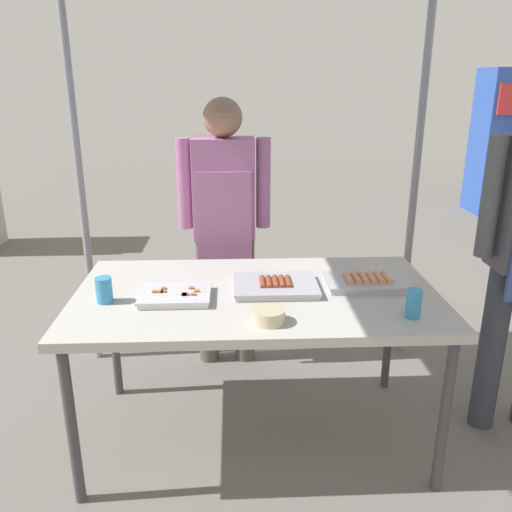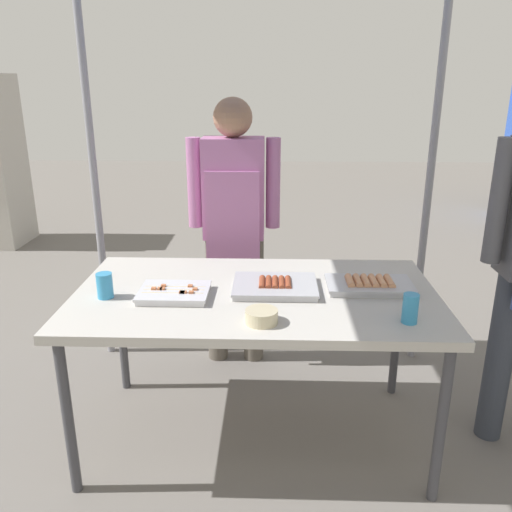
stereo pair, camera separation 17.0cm
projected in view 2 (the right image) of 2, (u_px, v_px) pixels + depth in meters
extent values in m
plane|color=#66605B|center=(256.00, 434.00, 2.55)|extent=(18.00, 18.00, 0.00)
cube|color=#B7B2A8|center=(256.00, 296.00, 2.32)|extent=(1.60, 0.90, 0.04)
cylinder|color=#3F3F44|center=(68.00, 418.00, 2.09)|extent=(0.04, 0.04, 0.71)
cylinder|color=#3F3F44|center=(441.00, 426.00, 2.05)|extent=(0.04, 0.04, 0.71)
cylinder|color=#3F3F44|center=(122.00, 330.00, 2.83)|extent=(0.04, 0.04, 0.71)
cylinder|color=#3F3F44|center=(397.00, 334.00, 2.78)|extent=(0.04, 0.04, 0.71)
cylinder|color=gray|center=(93.00, 165.00, 2.96)|extent=(0.04, 0.04, 2.36)
cylinder|color=gray|center=(431.00, 167.00, 2.90)|extent=(0.04, 0.04, 2.36)
cube|color=#ADADB2|center=(369.00, 287.00, 2.34)|extent=(0.37, 0.21, 0.02)
cube|color=#ADADB2|center=(369.00, 284.00, 2.33)|extent=(0.38, 0.22, 0.01)
cylinder|color=tan|center=(350.00, 281.00, 2.33)|extent=(0.03, 0.12, 0.03)
cylinder|color=tan|center=(358.00, 281.00, 2.33)|extent=(0.03, 0.12, 0.03)
cylinder|color=tan|center=(366.00, 282.00, 2.33)|extent=(0.03, 0.12, 0.03)
cylinder|color=tan|center=(374.00, 282.00, 2.33)|extent=(0.03, 0.12, 0.03)
cylinder|color=tan|center=(381.00, 282.00, 2.33)|extent=(0.03, 0.12, 0.03)
cylinder|color=tan|center=(389.00, 282.00, 2.33)|extent=(0.03, 0.12, 0.03)
cube|color=silver|center=(174.00, 294.00, 2.26)|extent=(0.29, 0.22, 0.02)
cube|color=silver|center=(174.00, 291.00, 2.25)|extent=(0.30, 0.24, 0.01)
cylinder|color=tan|center=(172.00, 293.00, 2.22)|extent=(0.26, 0.01, 0.01)
cube|color=#B7663D|center=(182.00, 293.00, 2.22)|extent=(0.02, 0.02, 0.02)
cube|color=#B7663D|center=(191.00, 293.00, 2.22)|extent=(0.02, 0.02, 0.02)
cube|color=#B7663D|center=(184.00, 293.00, 2.22)|extent=(0.02, 0.02, 0.02)
cube|color=#B7663D|center=(182.00, 293.00, 2.22)|extent=(0.02, 0.02, 0.02)
cylinder|color=tan|center=(174.00, 290.00, 2.25)|extent=(0.26, 0.01, 0.01)
cube|color=#B7663D|center=(154.00, 290.00, 2.25)|extent=(0.02, 0.02, 0.02)
cube|color=#B7663D|center=(163.00, 290.00, 2.25)|extent=(0.02, 0.02, 0.02)
cube|color=#B7663D|center=(195.00, 290.00, 2.25)|extent=(0.02, 0.02, 0.02)
cube|color=#B7663D|center=(160.00, 290.00, 2.25)|extent=(0.02, 0.02, 0.02)
cylinder|color=tan|center=(175.00, 287.00, 2.29)|extent=(0.26, 0.01, 0.01)
cube|color=#B7663D|center=(164.00, 287.00, 2.29)|extent=(0.02, 0.02, 0.02)
cube|color=#B7663D|center=(190.00, 287.00, 2.28)|extent=(0.02, 0.02, 0.02)
cube|color=#ADADB2|center=(275.00, 288.00, 2.33)|extent=(0.36, 0.28, 0.02)
cube|color=#ADADB2|center=(275.00, 284.00, 2.32)|extent=(0.37, 0.29, 0.01)
cylinder|color=brown|center=(262.00, 283.00, 2.32)|extent=(0.03, 0.13, 0.03)
cylinder|color=brown|center=(269.00, 283.00, 2.32)|extent=(0.03, 0.13, 0.03)
cylinder|color=brown|center=(275.00, 283.00, 2.32)|extent=(0.03, 0.13, 0.03)
cylinder|color=brown|center=(282.00, 283.00, 2.32)|extent=(0.03, 0.13, 0.03)
cylinder|color=brown|center=(288.00, 283.00, 2.32)|extent=(0.03, 0.13, 0.03)
cylinder|color=#BFB28C|center=(262.00, 316.00, 2.01)|extent=(0.13, 0.13, 0.05)
cylinder|color=#338CBF|center=(105.00, 286.00, 2.23)|extent=(0.07, 0.07, 0.11)
cylinder|color=#338CBF|center=(410.00, 309.00, 2.00)|extent=(0.06, 0.06, 0.12)
cylinder|color=#595147|center=(217.00, 298.00, 3.14)|extent=(0.12, 0.12, 0.79)
cylinder|color=#595147|center=(254.00, 299.00, 3.13)|extent=(0.12, 0.12, 0.79)
cube|color=#B26B9E|center=(234.00, 188.00, 2.92)|extent=(0.34, 0.20, 0.56)
cube|color=#B26B9E|center=(233.00, 217.00, 2.86)|extent=(0.30, 0.02, 0.50)
cylinder|color=#B26B9E|center=(194.00, 183.00, 2.92)|extent=(0.08, 0.08, 0.50)
cylinder|color=#B26B9E|center=(273.00, 183.00, 2.91)|extent=(0.08, 0.08, 0.50)
sphere|color=#9E7256|center=(233.00, 117.00, 2.80)|extent=(0.21, 0.21, 0.21)
cylinder|color=#333842|center=(499.00, 358.00, 2.42)|extent=(0.12, 0.12, 0.83)
cylinder|color=#4C4C51|center=(499.00, 202.00, 2.19)|extent=(0.08, 0.08, 0.53)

